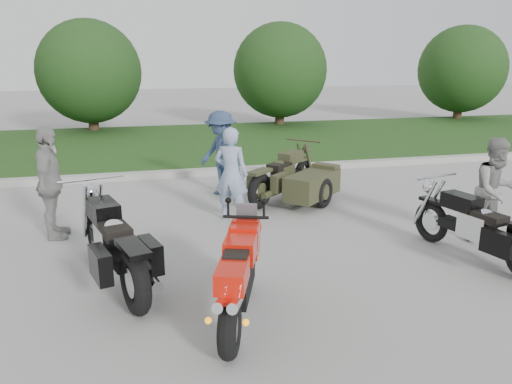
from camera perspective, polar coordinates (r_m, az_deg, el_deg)
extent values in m
plane|color=#A2A29D|center=(6.25, 2.71, -10.36)|extent=(80.00, 80.00, 0.00)
cube|color=#A5A29B|center=(11.81, -5.60, 2.29)|extent=(60.00, 0.30, 0.15)
cube|color=#2C591E|center=(15.85, -7.83, 5.50)|extent=(60.00, 8.00, 0.14)
cylinder|color=#3F2B1C|center=(19.06, -18.11, 8.12)|extent=(0.36, 0.36, 1.20)
sphere|color=#183312|center=(18.95, -18.52, 12.92)|extent=(3.60, 3.60, 3.60)
cylinder|color=#3F2B1C|center=(19.83, 2.71, 9.09)|extent=(0.36, 0.36, 1.20)
sphere|color=#183312|center=(19.73, 2.77, 13.71)|extent=(3.60, 3.60, 3.60)
cylinder|color=#3F2B1C|center=(23.40, 22.09, 8.94)|extent=(0.36, 0.36, 1.20)
sphere|color=#183312|center=(23.31, 22.49, 12.84)|extent=(3.60, 3.60, 3.60)
torus|color=black|center=(4.74, -3.04, -15.36)|extent=(0.36, 0.60, 0.57)
torus|color=black|center=(5.92, -1.08, -8.89)|extent=(0.29, 0.56, 0.55)
cube|color=black|center=(5.18, -2.03, -9.76)|extent=(0.52, 0.87, 0.32)
cube|color=red|center=(5.28, -1.74, -6.33)|extent=(0.47, 0.58, 0.24)
cube|color=red|center=(4.72, -2.73, -9.53)|extent=(0.43, 0.57, 0.20)
cube|color=black|center=(4.96, -2.24, -7.33)|extent=(0.33, 0.39, 0.09)
cube|color=red|center=(5.61, -1.29, -5.41)|extent=(0.42, 0.45, 0.37)
cylinder|color=silver|center=(4.56, -4.01, -12.53)|extent=(0.24, 0.44, 0.20)
cylinder|color=silver|center=(4.54, -2.36, -12.62)|extent=(0.24, 0.44, 0.20)
torus|color=black|center=(5.56, -13.65, -9.99)|extent=(0.38, 0.76, 0.73)
torus|color=black|center=(7.18, -17.82, -4.66)|extent=(0.32, 0.70, 0.69)
cube|color=black|center=(6.33, -16.08, -6.17)|extent=(0.59, 1.31, 0.15)
cube|color=silver|center=(6.30, -16.13, -5.44)|extent=(0.45, 0.56, 0.38)
cube|color=black|center=(6.50, -17.05, -2.04)|extent=(0.46, 0.66, 0.24)
cube|color=black|center=(6.08, -15.88, -4.20)|extent=(0.44, 0.60, 0.13)
cube|color=black|center=(5.41, -13.90, -6.25)|extent=(0.40, 0.64, 0.06)
cylinder|color=silver|center=(6.09, -13.28, -8.36)|extent=(0.44, 1.17, 0.11)
torus|color=black|center=(7.92, 19.38, -3.23)|extent=(0.25, 0.63, 0.62)
cube|color=black|center=(7.40, 23.84, -4.18)|extent=(0.47, 1.17, 0.13)
cube|color=silver|center=(7.38, 23.90, -3.61)|extent=(0.38, 0.49, 0.34)
cube|color=black|center=(7.48, 22.43, -1.05)|extent=(0.38, 0.58, 0.21)
cube|color=black|center=(7.25, 24.92, -2.62)|extent=(0.37, 0.53, 0.12)
cylinder|color=silver|center=(7.39, 26.59, -5.65)|extent=(0.33, 1.05, 0.10)
torus|color=black|center=(9.07, 0.43, 0.13)|extent=(0.61, 0.58, 0.68)
torus|color=black|center=(10.45, 5.38, 1.97)|extent=(0.55, 0.52, 0.64)
cube|color=black|center=(9.73, 3.09, 1.63)|extent=(1.03, 0.97, 0.14)
cube|color=#353620|center=(9.71, 3.09, 2.08)|extent=(0.53, 0.52, 0.35)
cube|color=#353620|center=(9.90, 4.00, 3.98)|extent=(0.59, 0.58, 0.22)
cube|color=black|center=(9.54, 2.65, 2.96)|extent=(0.56, 0.54, 0.12)
cube|color=#353620|center=(8.98, 0.44, 2.34)|extent=(0.55, 0.53, 0.06)
cylinder|color=#353620|center=(9.38, 2.93, 0.24)|extent=(0.88, 0.81, 0.10)
cube|color=#353620|center=(9.32, 6.46, 0.82)|extent=(1.33, 1.28, 0.45)
torus|color=black|center=(9.24, 7.81, -0.11)|extent=(0.49, 0.46, 0.56)
imported|color=#8B9FBE|center=(8.37, -2.85, 2.05)|extent=(0.69, 0.63, 1.59)
imported|color=gray|center=(8.18, 25.72, 0.16)|extent=(0.77, 0.60, 1.57)
imported|color=navy|center=(9.94, -4.01, 4.40)|extent=(1.11, 1.26, 1.69)
imported|color=gray|center=(8.09, -22.49, 0.91)|extent=(0.48, 1.03, 1.72)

